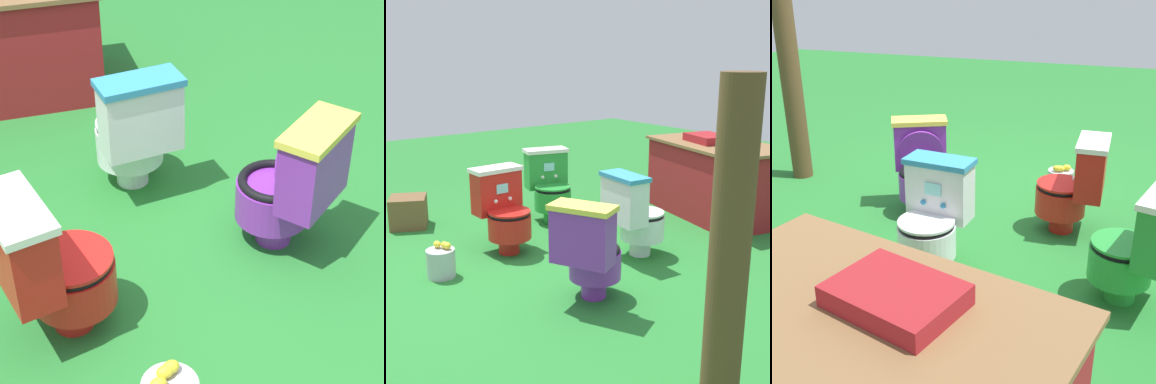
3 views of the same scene
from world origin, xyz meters
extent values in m
plane|color=#26752D|center=(0.00, 0.00, 0.00)|extent=(14.00, 14.00, 0.00)
cylinder|color=purple|center=(0.54, 0.24, 0.07)|extent=(0.24, 0.24, 0.14)
cylinder|color=purple|center=(0.53, 0.26, 0.24)|extent=(0.49, 0.49, 0.20)
torus|color=black|center=(0.53, 0.26, 0.35)|extent=(0.47, 0.47, 0.04)
cylinder|color=#EACC4C|center=(0.53, 0.26, 0.30)|extent=(0.32, 0.32, 0.01)
cube|color=purple|center=(0.61, 0.08, 0.51)|extent=(0.45, 0.35, 0.37)
cube|color=#EACC4C|center=(0.61, 0.08, 0.71)|extent=(0.48, 0.38, 0.04)
cube|color=#8CE0E5|center=(0.57, 0.17, 0.56)|extent=(0.10, 0.06, 0.08)
cylinder|color=purple|center=(0.57, 0.17, 0.49)|extent=(0.35, 0.23, 0.35)
sphere|color=#EACC4C|center=(0.51, 0.14, 0.46)|extent=(0.04, 0.04, 0.04)
sphere|color=#EACC4C|center=(0.63, 0.20, 0.46)|extent=(0.04, 0.04, 0.04)
cylinder|color=white|center=(0.15, 1.07, 0.07)|extent=(0.20, 0.20, 0.14)
cylinder|color=white|center=(0.15, 1.09, 0.24)|extent=(0.40, 0.40, 0.20)
torus|color=black|center=(0.15, 1.09, 0.35)|extent=(0.39, 0.39, 0.04)
cylinder|color=#338CBF|center=(0.15, 1.09, 0.30)|extent=(0.26, 0.26, 0.01)
cube|color=white|center=(0.13, 0.89, 0.51)|extent=(0.43, 0.23, 0.37)
cube|color=#338CBF|center=(0.13, 0.89, 0.71)|extent=(0.45, 0.25, 0.04)
cube|color=#8CE0E5|center=(0.14, 0.99, 0.56)|extent=(0.11, 0.02, 0.08)
cylinder|color=white|center=(0.15, 1.09, 0.37)|extent=(0.39, 0.39, 0.02)
sphere|color=#338CBF|center=(0.07, 1.00, 0.46)|extent=(0.04, 0.04, 0.04)
sphere|color=#338CBF|center=(0.21, 0.99, 0.46)|extent=(0.04, 0.04, 0.04)
cylinder|color=green|center=(-1.05, 0.98, 0.07)|extent=(0.22, 0.22, 0.14)
cylinder|color=green|center=(-1.03, 0.98, 0.24)|extent=(0.45, 0.45, 0.20)
torus|color=black|center=(-1.03, 0.98, 0.35)|extent=(0.43, 0.43, 0.04)
cylinder|color=white|center=(-1.03, 0.98, 0.30)|extent=(0.29, 0.29, 0.01)
cube|color=green|center=(-1.22, 1.03, 0.51)|extent=(0.29, 0.45, 0.37)
cube|color=white|center=(-1.22, 1.03, 0.71)|extent=(0.32, 0.48, 0.04)
cube|color=#8CE0E5|center=(-1.12, 1.00, 0.56)|extent=(0.04, 0.11, 0.08)
cylinder|color=green|center=(-1.03, 0.98, 0.37)|extent=(0.44, 0.44, 0.02)
sphere|color=white|center=(-1.10, 1.07, 0.46)|extent=(0.04, 0.04, 0.04)
sphere|color=white|center=(-1.14, 0.93, 0.46)|extent=(0.04, 0.04, 0.04)
cylinder|color=red|center=(-0.57, 0.20, 0.07)|extent=(0.18, 0.18, 0.14)
cylinder|color=red|center=(-0.55, 0.20, 0.24)|extent=(0.38, 0.38, 0.20)
torus|color=black|center=(-0.55, 0.20, 0.35)|extent=(0.36, 0.36, 0.04)
cylinder|color=white|center=(-0.55, 0.20, 0.30)|extent=(0.24, 0.24, 0.01)
cube|color=red|center=(-0.75, 0.19, 0.51)|extent=(0.20, 0.41, 0.37)
cube|color=white|center=(-0.75, 0.19, 0.71)|extent=(0.22, 0.44, 0.04)
cube|color=#8CE0E5|center=(-0.65, 0.20, 0.56)|extent=(0.01, 0.11, 0.08)
cylinder|color=red|center=(-0.55, 0.20, 0.37)|extent=(0.37, 0.37, 0.02)
sphere|color=white|center=(-0.65, 0.27, 0.46)|extent=(0.04, 0.04, 0.04)
sphere|color=white|center=(-0.65, 0.13, 0.46)|extent=(0.04, 0.04, 0.04)
cube|color=maroon|center=(-0.21, 2.49, 0.37)|extent=(1.54, 1.09, 0.74)
cube|color=brown|center=(-0.21, 2.49, 0.76)|extent=(1.62, 1.17, 0.03)
cube|color=maroon|center=(-0.31, 2.44, 0.81)|extent=(0.51, 0.43, 0.08)
cylinder|color=brown|center=(1.92, -0.13, 0.81)|extent=(0.18, 0.18, 1.62)
cube|color=brown|center=(-1.79, -0.23, 0.15)|extent=(0.45, 0.46, 0.30)
cylinder|color=#B7B7BF|center=(-0.45, -0.48, 0.11)|extent=(0.22, 0.22, 0.22)
ellipsoid|color=yellow|center=(-0.50, -0.48, 0.25)|extent=(0.07, 0.05, 0.05)
ellipsoid|color=yellow|center=(-0.42, -0.43, 0.25)|extent=(0.07, 0.05, 0.05)
ellipsoid|color=yellow|center=(-0.45, -0.44, 0.25)|extent=(0.07, 0.05, 0.05)
camera|label=1|loc=(-1.26, -2.03, 2.36)|focal=67.53mm
camera|label=2|loc=(3.27, -1.99, 1.71)|focal=50.49mm
camera|label=3|loc=(-1.01, 3.79, 1.85)|focal=49.30mm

